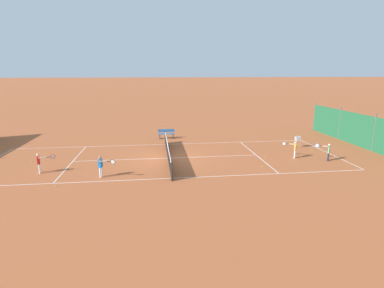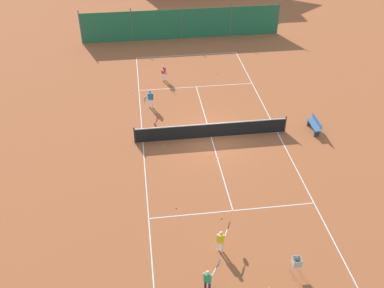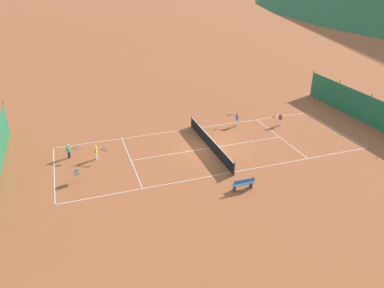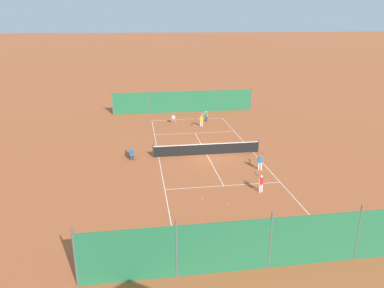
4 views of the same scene
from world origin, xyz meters
name	(u,v)px [view 3 (image 3 of 4)]	position (x,y,z in m)	size (l,w,h in m)	color
ground_plane	(210,148)	(0.00, 0.00, 0.00)	(600.00, 600.00, 0.00)	#A8542D
court_line_markings	(210,148)	(0.00, 0.00, 0.00)	(8.25, 23.85, 0.01)	white
tennis_net	(210,142)	(0.00, 0.00, 0.50)	(9.18, 0.08, 1.06)	#2D2D2D
windscreen_fence_far	(369,110)	(0.00, 15.50, 1.31)	(17.28, 0.08, 2.90)	#236B42
player_far_baseline	(237,118)	(-3.42, 3.93, 0.73)	(0.62, 0.99, 1.26)	white
player_near_service	(69,150)	(-1.94, -10.72, 0.69)	(0.81, 0.81, 1.18)	#23284C
player_far_service	(96,151)	(-1.04, -8.77, 0.69)	(0.74, 0.88, 1.18)	white
player_near_baseline	(280,118)	(-2.21, 7.67, 0.71)	(0.39, 1.05, 1.21)	white
tennis_ball_alley_right	(321,125)	(-1.02, 11.39, 0.03)	(0.07, 0.07, 0.07)	#CCE033
tennis_ball_alley_left	(311,142)	(1.84, 8.23, 0.03)	(0.07, 0.07, 0.07)	#CCE033
tennis_ball_by_net_left	(252,118)	(-4.60, 6.13, 0.03)	(0.07, 0.07, 0.07)	#CCE033
tennis_ball_near_corner	(310,134)	(0.39, 9.14, 0.03)	(0.07, 0.07, 0.07)	#CCE033
tennis_ball_service_box	(131,144)	(-2.74, -5.85, 0.03)	(0.07, 0.07, 0.07)	#CCE033
tennis_ball_by_net_right	(68,174)	(0.53, -10.99, 0.03)	(0.07, 0.07, 0.07)	#CCE033
tennis_ball_mid_court	(124,157)	(-0.66, -6.84, 0.03)	(0.07, 0.07, 0.07)	#CCE033
tennis_ball_far_corner	(191,134)	(-2.94, -0.64, 0.03)	(0.07, 0.07, 0.07)	#CCE033
ball_hopper	(76,173)	(1.79, -10.41, 0.66)	(0.36, 0.36, 0.89)	#B7B7BC
courtside_bench	(243,184)	(6.34, -0.18, 0.45)	(0.36, 1.50, 0.84)	#336699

